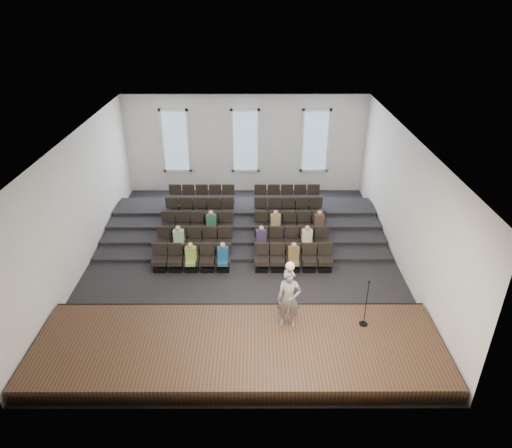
{
  "coord_description": "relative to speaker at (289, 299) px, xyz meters",
  "views": [
    {
      "loc": [
        0.48,
        -15.14,
        9.65
      ],
      "look_at": [
        0.52,
        0.5,
        1.41
      ],
      "focal_mm": 32.0,
      "sensor_mm": 36.0,
      "label": 1
    }
  ],
  "objects": [
    {
      "name": "ground",
      "position": [
        -1.47,
        4.32,
        -1.46
      ],
      "size": [
        14.0,
        14.0,
        0.0
      ],
      "primitive_type": "plane",
      "color": "black",
      "rests_on": "ground"
    },
    {
      "name": "stage_lip",
      "position": [
        -1.47,
        0.99,
        -1.21
      ],
      "size": [
        11.8,
        0.06,
        0.52
      ],
      "primitive_type": "cube",
      "color": "black",
      "rests_on": "ground"
    },
    {
      "name": "ceiling",
      "position": [
        -1.47,
        4.32,
        3.55
      ],
      "size": [
        12.0,
        14.0,
        0.02
      ],
      "primitive_type": "cube",
      "color": "white",
      "rests_on": "ground"
    },
    {
      "name": "audience",
      "position": [
        -1.13,
        4.77,
        -0.63
      ],
      "size": [
        6.05,
        2.64,
        1.1
      ],
      "color": "#8AA341",
      "rests_on": "seating_rows"
    },
    {
      "name": "mic_stand",
      "position": [
        2.3,
        0.0,
        -0.49
      ],
      "size": [
        0.27,
        0.27,
        1.6
      ],
      "color": "black",
      "rests_on": "stage"
    },
    {
      "name": "stage",
      "position": [
        -1.47,
        -0.78,
        -1.21
      ],
      "size": [
        11.8,
        3.6,
        0.5
      ],
      "primitive_type": "cube",
      "color": "#48331E",
      "rests_on": "ground"
    },
    {
      "name": "wall_front",
      "position": [
        -1.47,
        -2.7,
        1.04
      ],
      "size": [
        12.0,
        0.04,
        5.0
      ],
      "primitive_type": "cube",
      "color": "white",
      "rests_on": "ground"
    },
    {
      "name": "wall_back",
      "position": [
        -1.47,
        11.34,
        1.04
      ],
      "size": [
        12.0,
        0.04,
        5.0
      ],
      "primitive_type": "cube",
      "color": "white",
      "rests_on": "ground"
    },
    {
      "name": "wall_left",
      "position": [
        -7.49,
        4.32,
        1.04
      ],
      "size": [
        0.04,
        14.0,
        5.0
      ],
      "primitive_type": "cube",
      "color": "white",
      "rests_on": "ground"
    },
    {
      "name": "windows",
      "position": [
        -1.47,
        11.27,
        1.24
      ],
      "size": [
        8.44,
        0.1,
        3.24
      ],
      "color": "white",
      "rests_on": "wall_back"
    },
    {
      "name": "speaker",
      "position": [
        0.0,
        0.0,
        0.0
      ],
      "size": [
        0.73,
        0.5,
        1.92
      ],
      "primitive_type": "imported",
      "rotation": [
        0.0,
        0.0,
        -0.06
      ],
      "color": "slate",
      "rests_on": "stage"
    },
    {
      "name": "risers",
      "position": [
        -1.47,
        7.49,
        -1.27
      ],
      "size": [
        11.8,
        4.8,
        0.6
      ],
      "color": "black",
      "rests_on": "ground"
    },
    {
      "name": "seating_rows",
      "position": [
        -1.47,
        5.86,
        -0.78
      ],
      "size": [
        6.8,
        4.7,
        1.67
      ],
      "color": "black",
      "rests_on": "ground"
    },
    {
      "name": "wall_right",
      "position": [
        4.55,
        4.32,
        1.04
      ],
      "size": [
        0.04,
        14.0,
        5.0
      ],
      "primitive_type": "cube",
      "color": "white",
      "rests_on": "ground"
    }
  ]
}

